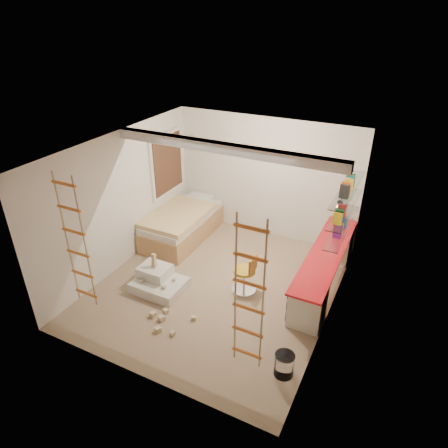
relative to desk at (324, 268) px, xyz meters
The scene contains 15 objects.
floor 1.96m from the desk, 153.35° to the right, with size 4.50×4.50×0.00m, color #9E7F66.
ceiling_beam 2.78m from the desk, 161.89° to the right, with size 4.00×0.18×0.16m, color white.
window_frame 3.91m from the desk, behind, with size 0.06×1.15×1.35m, color white.
window_blind 3.88m from the desk, behind, with size 0.02×1.00×1.20m, color #4C2D1E.
rope_ladder_left 4.18m from the desk, 139.59° to the right, with size 0.41×0.04×2.13m, color orange, non-canonical shape.
rope_ladder_right 2.86m from the desk, 98.00° to the right, with size 0.41×0.04×2.13m, color orange, non-canonical shape.
waste_bin 2.21m from the desk, 89.36° to the right, with size 0.28×0.28×0.35m, color white.
desk is the anchor object (origin of this frame).
shelves 1.14m from the desk, 60.31° to the left, with size 0.25×1.80×0.71m.
bed 3.22m from the desk, behind, with size 1.02×2.00×0.69m.
task_lamp 1.21m from the desk, 92.80° to the left, with size 0.14×0.36×0.57m.
swivel_chair 1.42m from the desk, 147.94° to the right, with size 0.45×0.45×0.75m.
play_platform 2.98m from the desk, 152.25° to the right, with size 0.90×0.70×0.39m.
toy_blocks 2.89m from the desk, 143.32° to the right, with size 1.25×1.07×0.66m.
books 1.28m from the desk, 60.31° to the left, with size 0.14×0.64×0.92m.
Camera 1 is at (2.73, -5.17, 4.49)m, focal length 32.00 mm.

